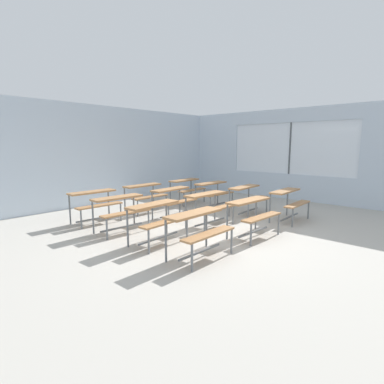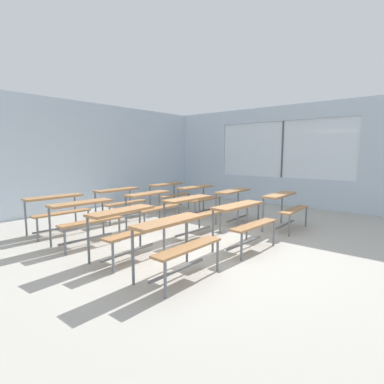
{
  "view_description": "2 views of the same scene",
  "coord_description": "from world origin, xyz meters",
  "px_view_note": "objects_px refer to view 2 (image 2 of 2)",
  "views": [
    {
      "loc": [
        -4.64,
        -3.82,
        1.84
      ],
      "look_at": [
        0.51,
        0.85,
        0.73
      ],
      "focal_mm": 27.96,
      "sensor_mm": 36.0,
      "label": 1
    },
    {
      "loc": [
        -3.8,
        -3.3,
        1.6
      ],
      "look_at": [
        1.07,
        0.8,
        0.76
      ],
      "focal_mm": 28.0,
      "sensor_mm": 36.0,
      "label": 2
    }
  ],
  "objects_px": {
    "desk_bench_r0c0": "(176,235)",
    "desk_bench_r3c1": "(120,197)",
    "desk_bench_r2c0": "(84,213)",
    "desk_bench_r3c2": "(169,190)",
    "desk_bench_r1c1": "(192,207)",
    "desk_bench_r1c2": "(237,198)",
    "desk_bench_r2c1": "(152,201)",
    "desk_bench_r2c2": "(199,194)",
    "desk_bench_r0c1": "(243,216)",
    "desk_bench_r3c0": "(57,205)",
    "desk_bench_r0c2": "(285,203)",
    "desk_bench_r1c0": "(126,222)"
  },
  "relations": [
    {
      "from": "desk_bench_r2c1",
      "to": "desk_bench_r1c1",
      "type": "bearing_deg",
      "value": -92.1
    },
    {
      "from": "desk_bench_r1c1",
      "to": "desk_bench_r2c0",
      "type": "xyz_separation_m",
      "value": [
        -1.6,
        1.11,
        0.0
      ]
    },
    {
      "from": "desk_bench_r1c0",
      "to": "desk_bench_r3c2",
      "type": "height_order",
      "value": "same"
    },
    {
      "from": "desk_bench_r0c2",
      "to": "desk_bench_r2c1",
      "type": "distance_m",
      "value": 2.81
    },
    {
      "from": "desk_bench_r0c0",
      "to": "desk_bench_r0c1",
      "type": "height_order",
      "value": "same"
    },
    {
      "from": "desk_bench_r0c1",
      "to": "desk_bench_r3c0",
      "type": "height_order",
      "value": "same"
    },
    {
      "from": "desk_bench_r2c0",
      "to": "desk_bench_r3c2",
      "type": "relative_size",
      "value": 1.0
    },
    {
      "from": "desk_bench_r1c2",
      "to": "desk_bench_r1c0",
      "type": "bearing_deg",
      "value": 177.24
    },
    {
      "from": "desk_bench_r1c1",
      "to": "desk_bench_r2c0",
      "type": "distance_m",
      "value": 1.95
    },
    {
      "from": "desk_bench_r1c1",
      "to": "desk_bench_r2c2",
      "type": "bearing_deg",
      "value": 36.93
    },
    {
      "from": "desk_bench_r3c1",
      "to": "desk_bench_r2c2",
      "type": "bearing_deg",
      "value": -33.95
    },
    {
      "from": "desk_bench_r2c1",
      "to": "desk_bench_r0c2",
      "type": "bearing_deg",
      "value": -56.21
    },
    {
      "from": "desk_bench_r3c0",
      "to": "desk_bench_r3c1",
      "type": "relative_size",
      "value": 1.02
    },
    {
      "from": "desk_bench_r0c2",
      "to": "desk_bench_r3c1",
      "type": "xyz_separation_m",
      "value": [
        -1.7,
        3.35,
        0.0
      ]
    },
    {
      "from": "desk_bench_r2c1",
      "to": "desk_bench_r2c2",
      "type": "height_order",
      "value": "same"
    },
    {
      "from": "desk_bench_r3c0",
      "to": "desk_bench_r3c2",
      "type": "distance_m",
      "value": 3.18
    },
    {
      "from": "desk_bench_r3c1",
      "to": "desk_bench_r3c2",
      "type": "height_order",
      "value": "same"
    },
    {
      "from": "desk_bench_r1c2",
      "to": "desk_bench_r3c2",
      "type": "bearing_deg",
      "value": 86.13
    },
    {
      "from": "desk_bench_r1c1",
      "to": "desk_bench_r0c1",
      "type": "bearing_deg",
      "value": -89.65
    },
    {
      "from": "desk_bench_r1c2",
      "to": "desk_bench_r2c1",
      "type": "xyz_separation_m",
      "value": [
        -1.57,
        1.18,
        0.0
      ]
    },
    {
      "from": "desk_bench_r0c0",
      "to": "desk_bench_r2c0",
      "type": "bearing_deg",
      "value": 89.74
    },
    {
      "from": "desk_bench_r2c1",
      "to": "desk_bench_r0c1",
      "type": "bearing_deg",
      "value": -92.98
    },
    {
      "from": "desk_bench_r0c2",
      "to": "desk_bench_r3c0",
      "type": "xyz_separation_m",
      "value": [
        -3.22,
        3.32,
        0.0
      ]
    },
    {
      "from": "desk_bench_r1c1",
      "to": "desk_bench_r1c2",
      "type": "bearing_deg",
      "value": 0.43
    },
    {
      "from": "desk_bench_r1c1",
      "to": "desk_bench_r2c1",
      "type": "xyz_separation_m",
      "value": [
        -0.01,
        1.14,
        0.0
      ]
    },
    {
      "from": "desk_bench_r1c1",
      "to": "desk_bench_r3c1",
      "type": "relative_size",
      "value": 1.01
    },
    {
      "from": "desk_bench_r1c1",
      "to": "desk_bench_r3c1",
      "type": "xyz_separation_m",
      "value": [
        -0.04,
        2.22,
        0.0
      ]
    },
    {
      "from": "desk_bench_r2c1",
      "to": "desk_bench_r3c0",
      "type": "relative_size",
      "value": 1.0
    },
    {
      "from": "desk_bench_r0c2",
      "to": "desk_bench_r3c1",
      "type": "bearing_deg",
      "value": 115.02
    },
    {
      "from": "desk_bench_r0c1",
      "to": "desk_bench_r2c1",
      "type": "xyz_separation_m",
      "value": [
        0.02,
        2.28,
        0.0
      ]
    },
    {
      "from": "desk_bench_r0c2",
      "to": "desk_bench_r1c0",
      "type": "bearing_deg",
      "value": 159.26
    },
    {
      "from": "desk_bench_r2c1",
      "to": "desk_bench_r3c1",
      "type": "distance_m",
      "value": 1.08
    },
    {
      "from": "desk_bench_r0c2",
      "to": "desk_bench_r2c2",
      "type": "bearing_deg",
      "value": 89.64
    },
    {
      "from": "desk_bench_r1c2",
      "to": "desk_bench_r3c1",
      "type": "distance_m",
      "value": 2.77
    },
    {
      "from": "desk_bench_r0c1",
      "to": "desk_bench_r0c2",
      "type": "bearing_deg",
      "value": 3.0
    },
    {
      "from": "desk_bench_r3c1",
      "to": "desk_bench_r0c2",
      "type": "bearing_deg",
      "value": -63.38
    },
    {
      "from": "desk_bench_r2c0",
      "to": "desk_bench_r0c2",
      "type": "bearing_deg",
      "value": -31.88
    },
    {
      "from": "desk_bench_r0c2",
      "to": "desk_bench_r2c0",
      "type": "height_order",
      "value": "same"
    },
    {
      "from": "desk_bench_r1c0",
      "to": "desk_bench_r2c0",
      "type": "distance_m",
      "value": 1.14
    },
    {
      "from": "desk_bench_r0c0",
      "to": "desk_bench_r3c1",
      "type": "relative_size",
      "value": 1.0
    },
    {
      "from": "desk_bench_r0c1",
      "to": "desk_bench_r1c2",
      "type": "bearing_deg",
      "value": 37.46
    },
    {
      "from": "desk_bench_r0c2",
      "to": "desk_bench_r1c1",
      "type": "relative_size",
      "value": 1.0
    },
    {
      "from": "desk_bench_r0c0",
      "to": "desk_bench_r2c2",
      "type": "height_order",
      "value": "same"
    },
    {
      "from": "desk_bench_r0c1",
      "to": "desk_bench_r3c0",
      "type": "bearing_deg",
      "value": 117.59
    },
    {
      "from": "desk_bench_r1c2",
      "to": "desk_bench_r3c2",
      "type": "relative_size",
      "value": 1.0
    },
    {
      "from": "desk_bench_r0c1",
      "to": "desk_bench_r1c2",
      "type": "relative_size",
      "value": 1.0
    },
    {
      "from": "desk_bench_r1c2",
      "to": "desk_bench_r2c1",
      "type": "bearing_deg",
      "value": 140.62
    },
    {
      "from": "desk_bench_r0c0",
      "to": "desk_bench_r2c0",
      "type": "distance_m",
      "value": 2.19
    },
    {
      "from": "desk_bench_r0c1",
      "to": "desk_bench_r3c0",
      "type": "xyz_separation_m",
      "value": [
        -1.54,
        3.33,
        0.0
      ]
    },
    {
      "from": "desk_bench_r0c2",
      "to": "desk_bench_r3c0",
      "type": "relative_size",
      "value": 1.0
    }
  ]
}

